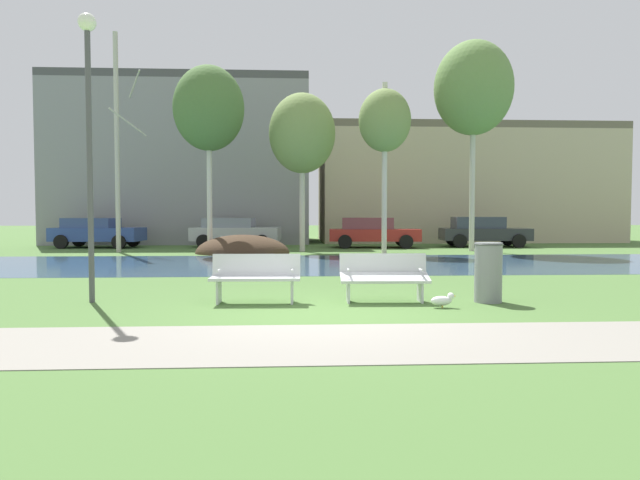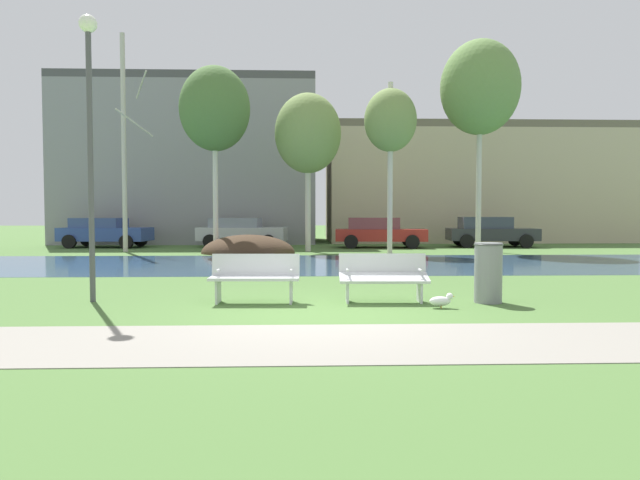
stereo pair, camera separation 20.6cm
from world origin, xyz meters
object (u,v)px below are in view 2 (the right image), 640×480
Objects in this scene: trash_bin at (488,272)px; parked_wagon_fourth_dark at (490,231)px; bench_left at (255,277)px; bench_right at (383,276)px; parked_sedan_second_silver at (241,231)px; seagull at (442,301)px; streetlamp at (90,110)px; parked_van_nearest_blue at (104,232)px; parked_hatch_third_red at (378,232)px.

trash_bin is 0.25× the size of parked_wagon_fourth_dark.
bench_right is (2.33, 0.00, 0.00)m from bench_left.
bench_right is at bearing -75.91° from parked_sedan_second_silver.
parked_sedan_second_silver reaches higher than bench_left.
trash_bin is 2.45× the size of seagull.
parked_sedan_second_silver is at bearing 96.67° from bench_left.
seagull is at bearing -12.78° from bench_left.
streetlamp reaches higher than bench_right.
seagull is 0.10× the size of parked_wagon_fourth_dark.
streetlamp reaches higher than seagull.
bench_right is 3.66× the size of seagull.
parked_wagon_fourth_dark is at bearing -1.36° from parked_sedan_second_silver.
seagull is 0.09× the size of streetlamp.
streetlamp reaches higher than parked_sedan_second_silver.
trash_bin reaches higher than seagull.
parked_wagon_fourth_dark is (12.97, 16.83, -2.70)m from streetlamp.
seagull is (0.89, -0.73, -0.34)m from bench_right.
bench_left is 0.31× the size of streetlamp.
bench_left is 3.31m from seagull.
seagull is at bearing -8.80° from streetlamp.
parked_wagon_fourth_dark is at bearing -0.59° from parked_van_nearest_blue.
trash_bin is (1.88, -0.14, 0.09)m from bench_right.
bench_right is 1.89m from trash_bin.
trash_bin is at bearing 30.79° from seagull.
parked_hatch_third_red is (13.03, -0.61, 0.00)m from parked_van_nearest_blue.
seagull is 0.10× the size of parked_sedan_second_silver.
parked_hatch_third_red is at bearing 88.87° from trash_bin.
bench_right is at bearing -114.22° from parked_wagon_fourth_dark.
trash_bin is at bearing -70.37° from parked_sedan_second_silver.
bench_left reaches higher than seagull.
parked_sedan_second_silver reaches higher than trash_bin.
parked_hatch_third_red is at bearing 65.43° from streetlamp.
parked_van_nearest_blue is (-10.82, 17.25, 0.28)m from bench_right.
parked_sedan_second_silver is 12.03m from parked_wagon_fourth_dark.
streetlamp is at bearing 171.20° from seagull.
parked_hatch_third_red is 1.02× the size of parked_wagon_fourth_dark.
seagull is at bearing -110.89° from parked_wagon_fourth_dark.
bench_left is 0.38× the size of parked_van_nearest_blue.
bench_left is 17.46m from parked_sedan_second_silver.
parked_wagon_fourth_dark reaches higher than bench_right.
parked_wagon_fourth_dark is (12.03, -0.29, 0.01)m from parked_sedan_second_silver.
parked_van_nearest_blue reaches higher than bench_right.
streetlamp reaches higher than trash_bin.
parked_hatch_third_red is (0.33, 16.78, 0.19)m from trash_bin.
parked_wagon_fourth_dark is at bearing 59.62° from bench_left.
parked_sedan_second_silver is at bearing 0.85° from parked_van_nearest_blue.
parked_hatch_third_red is at bearing -2.68° from parked_van_nearest_blue.
parked_hatch_third_red reaches higher than bench_right.
streetlamp is at bearing -93.14° from parked_sedan_second_silver.
bench_right is 6.08m from streetlamp.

